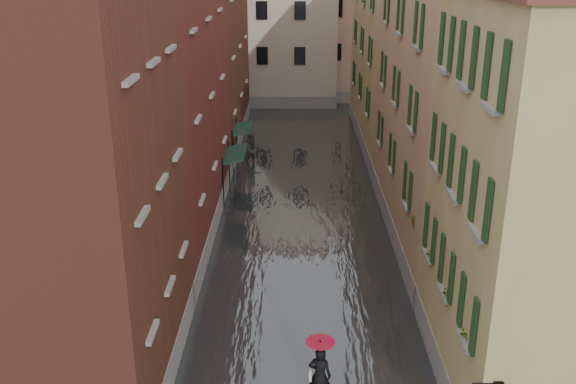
{
  "coord_description": "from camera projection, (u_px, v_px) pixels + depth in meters",
  "views": [
    {
      "loc": [
        -0.35,
        -18.27,
        12.44
      ],
      "look_at": [
        -0.63,
        6.67,
        3.0
      ],
      "focal_mm": 40.0,
      "sensor_mm": 36.0,
      "label": 1
    }
  ],
  "objects": [
    {
      "name": "building_right_mid",
      "position": [
        466.0,
        97.0,
        27.52
      ],
      "size": [
        6.0,
        14.0,
        13.0
      ],
      "primitive_type": "cube",
      "color": "tan",
      "rests_on": "ground"
    },
    {
      "name": "awning_near",
      "position": [
        235.0,
        155.0,
        33.2
      ],
      "size": [
        1.09,
        3.1,
        2.8
      ],
      "color": "#152F22",
      "rests_on": "ground"
    },
    {
      "name": "awning_far",
      "position": [
        242.0,
        130.0,
        37.95
      ],
      "size": [
        1.09,
        2.91,
        2.8
      ],
      "color": "#152F22",
      "rests_on": "ground"
    },
    {
      "name": "floodwater",
      "position": [
        301.0,
        201.0,
        33.6
      ],
      "size": [
        10.0,
        60.0,
        0.2
      ],
      "primitive_type": "cube",
      "color": "#3D4144",
      "rests_on": "ground"
    },
    {
      "name": "building_left_mid",
      "position": [
        142.0,
        102.0,
        27.76
      ],
      "size": [
        6.0,
        14.0,
        12.5
      ],
      "primitive_type": "cube",
      "color": "maroon",
      "rests_on": "ground"
    },
    {
      "name": "ground",
      "position": [
        305.0,
        346.0,
        21.48
      ],
      "size": [
        120.0,
        120.0,
        0.0
      ],
      "primitive_type": "plane",
      "color": "#505052",
      "rests_on": "ground"
    },
    {
      "name": "building_left_far",
      "position": [
        193.0,
        39.0,
        41.52
      ],
      "size": [
        6.0,
        16.0,
        14.0
      ],
      "primitive_type": "cube",
      "color": "brown",
      "rests_on": "ground"
    },
    {
      "name": "pedestrian_main",
      "position": [
        320.0,
        367.0,
        18.42
      ],
      "size": [
        0.87,
        0.87,
        2.06
      ],
      "color": "black",
      "rests_on": "ground"
    },
    {
      "name": "building_right_near",
      "position": [
        563.0,
        211.0,
        17.5
      ],
      "size": [
        6.0,
        8.0,
        11.5
      ],
      "primitive_type": "cube",
      "color": "olive",
      "rests_on": "ground"
    },
    {
      "name": "building_end_pink",
      "position": [
        367.0,
        27.0,
        56.7
      ],
      "size": [
        10.0,
        9.0,
        12.0
      ],
      "primitive_type": "cube",
      "color": "tan",
      "rests_on": "ground"
    },
    {
      "name": "building_end_cream",
      "position": [
        265.0,
        24.0,
        54.75
      ],
      "size": [
        12.0,
        9.0,
        13.0
      ],
      "primitive_type": "cube",
      "color": "beige",
      "rests_on": "ground"
    },
    {
      "name": "window_planters",
      "position": [
        433.0,
        246.0,
        20.6
      ],
      "size": [
        0.59,
        10.34,
        0.84
      ],
      "color": "#945B30",
      "rests_on": "ground"
    },
    {
      "name": "building_right_far",
      "position": [
        408.0,
        59.0,
        41.81
      ],
      "size": [
        6.0,
        16.0,
        11.5
      ],
      "primitive_type": "cube",
      "color": "olive",
      "rests_on": "ground"
    },
    {
      "name": "building_left_near",
      "position": [
        50.0,
        184.0,
        17.39
      ],
      "size": [
        6.0,
        8.0,
        13.0
      ],
      "primitive_type": "cube",
      "color": "brown",
      "rests_on": "ground"
    },
    {
      "name": "pedestrian_far",
      "position": [
        253.0,
        150.0,
        39.26
      ],
      "size": [
        1.12,
        1.01,
        1.88
      ],
      "primitive_type": "imported",
      "rotation": [
        0.0,
        0.0,
        0.4
      ],
      "color": "black",
      "rests_on": "ground"
    }
  ]
}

